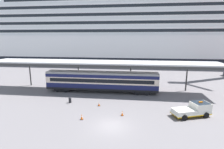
{
  "coord_description": "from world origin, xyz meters",
  "views": [
    {
      "loc": [
        2.52,
        -19.67,
        10.68
      ],
      "look_at": [
        -1.11,
        9.49,
        4.5
      ],
      "focal_mm": 28.13,
      "sensor_mm": 36.0,
      "label": 1
    }
  ],
  "objects_px": {
    "quay_bollard": "(70,100)",
    "service_truck": "(194,109)",
    "cruise_ship": "(167,30)",
    "traffic_cone_far": "(99,104)",
    "train_carriage": "(102,81)",
    "traffic_cone_near": "(122,113)",
    "traffic_cone_mid": "(82,117)"
  },
  "relations": [
    {
      "from": "quay_bollard",
      "to": "service_truck",
      "type": "bearing_deg",
      "value": -8.09
    },
    {
      "from": "cruise_ship",
      "to": "traffic_cone_far",
      "type": "relative_size",
      "value": 291.84
    },
    {
      "from": "train_carriage",
      "to": "service_truck",
      "type": "distance_m",
      "value": 17.42
    },
    {
      "from": "train_carriage",
      "to": "traffic_cone_near",
      "type": "bearing_deg",
      "value": -65.16
    },
    {
      "from": "cruise_ship",
      "to": "quay_bollard",
      "type": "distance_m",
      "value": 57.45
    },
    {
      "from": "cruise_ship",
      "to": "traffic_cone_near",
      "type": "distance_m",
      "value": 57.98
    },
    {
      "from": "traffic_cone_near",
      "to": "traffic_cone_far",
      "type": "relative_size",
      "value": 1.2
    },
    {
      "from": "traffic_cone_near",
      "to": "traffic_cone_mid",
      "type": "distance_m",
      "value": 5.6
    },
    {
      "from": "cruise_ship",
      "to": "train_carriage",
      "type": "xyz_separation_m",
      "value": [
        -19.69,
        -43.97,
        -11.63
      ]
    },
    {
      "from": "traffic_cone_near",
      "to": "traffic_cone_mid",
      "type": "bearing_deg",
      "value": -160.42
    },
    {
      "from": "service_truck",
      "to": "traffic_cone_mid",
      "type": "relative_size",
      "value": 7.09
    },
    {
      "from": "cruise_ship",
      "to": "traffic_cone_far",
      "type": "xyz_separation_m",
      "value": [
        -18.8,
        -51.25,
        -13.65
      ]
    },
    {
      "from": "cruise_ship",
      "to": "traffic_cone_mid",
      "type": "distance_m",
      "value": 61.26
    },
    {
      "from": "cruise_ship",
      "to": "quay_bollard",
      "type": "bearing_deg",
      "value": -115.31
    },
    {
      "from": "traffic_cone_far",
      "to": "quay_bollard",
      "type": "bearing_deg",
      "value": 171.63
    },
    {
      "from": "train_carriage",
      "to": "traffic_cone_far",
      "type": "distance_m",
      "value": 7.6
    },
    {
      "from": "traffic_cone_mid",
      "to": "traffic_cone_far",
      "type": "bearing_deg",
      "value": 74.9
    },
    {
      "from": "service_truck",
      "to": "traffic_cone_far",
      "type": "height_order",
      "value": "service_truck"
    },
    {
      "from": "traffic_cone_mid",
      "to": "service_truck",
      "type": "bearing_deg",
      "value": 11.4
    },
    {
      "from": "traffic_cone_mid",
      "to": "traffic_cone_near",
      "type": "bearing_deg",
      "value": 19.58
    },
    {
      "from": "traffic_cone_near",
      "to": "traffic_cone_far",
      "type": "xyz_separation_m",
      "value": [
        -3.92,
        3.12,
        -0.06
      ]
    },
    {
      "from": "cruise_ship",
      "to": "traffic_cone_mid",
      "type": "height_order",
      "value": "cruise_ship"
    },
    {
      "from": "traffic_cone_mid",
      "to": "quay_bollard",
      "type": "bearing_deg",
      "value": 122.99
    },
    {
      "from": "cruise_ship",
      "to": "traffic_cone_mid",
      "type": "xyz_separation_m",
      "value": [
        -20.14,
        -56.25,
        -13.55
      ]
    },
    {
      "from": "train_carriage",
      "to": "traffic_cone_mid",
      "type": "xyz_separation_m",
      "value": [
        -0.46,
        -12.27,
        -1.92
      ]
    },
    {
      "from": "train_carriage",
      "to": "quay_bollard",
      "type": "xyz_separation_m",
      "value": [
        -4.19,
        -6.53,
        -1.79
      ]
    },
    {
      "from": "traffic_cone_far",
      "to": "traffic_cone_near",
      "type": "bearing_deg",
      "value": -38.54
    },
    {
      "from": "traffic_cone_far",
      "to": "quay_bollard",
      "type": "height_order",
      "value": "quay_bollard"
    },
    {
      "from": "service_truck",
      "to": "traffic_cone_mid",
      "type": "distance_m",
      "value": 15.49
    },
    {
      "from": "train_carriage",
      "to": "traffic_cone_far",
      "type": "bearing_deg",
      "value": -83.01
    },
    {
      "from": "cruise_ship",
      "to": "traffic_cone_mid",
      "type": "bearing_deg",
      "value": -109.7
    },
    {
      "from": "traffic_cone_mid",
      "to": "traffic_cone_far",
      "type": "distance_m",
      "value": 5.18
    }
  ]
}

